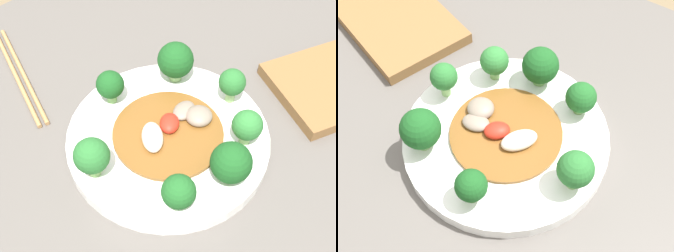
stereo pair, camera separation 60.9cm
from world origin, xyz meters
TOP-DOWN VIEW (x-y plane):
  - table at (0.00, 0.00)m, footprint 1.09×0.85m
  - plate at (0.01, 0.03)m, footprint 0.29×0.29m
  - broccoli_east at (0.12, 0.01)m, footprint 0.05×0.05m
  - broccoli_northwest at (-0.06, 0.11)m, footprint 0.04×0.04m
  - broccoli_southwest at (-0.07, -0.05)m, footprint 0.06×0.06m
  - broccoli_north at (-0.00, 0.14)m, footprint 0.05×0.05m
  - broccoli_south at (0.03, -0.08)m, footprint 0.04×0.04m
  - broccoli_west at (-0.10, 0.04)m, footprint 0.04×0.04m
  - broccoli_northeast at (0.08, 0.12)m, footprint 0.04×0.04m
  - stirfry_center at (0.00, 0.03)m, footprint 0.16×0.16m
  - cutting_board at (-0.28, 0.13)m, footprint 0.28×0.23m

SIDE VIEW (x-z plane):
  - table at x=0.00m, z-range 0.00..0.78m
  - cutting_board at x=-0.28m, z-range 0.78..0.80m
  - plate at x=0.01m, z-range 0.78..0.80m
  - stirfry_center at x=0.00m, z-range 0.80..0.82m
  - broccoli_northeast at x=0.08m, z-range 0.80..0.86m
  - broccoli_south at x=0.03m, z-range 0.81..0.86m
  - broccoli_northwest at x=-0.06m, z-range 0.81..0.86m
  - broccoli_north at x=0.00m, z-range 0.80..0.87m
  - broccoli_west at x=-0.10m, z-range 0.81..0.87m
  - broccoli_east at x=0.12m, z-range 0.81..0.87m
  - broccoli_southwest at x=-0.07m, z-range 0.80..0.87m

